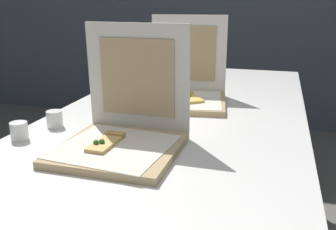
{
  "coord_description": "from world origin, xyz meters",
  "views": [
    {
      "loc": [
        0.35,
        -0.71,
        1.18
      ],
      "look_at": [
        0.02,
        0.43,
        0.81
      ],
      "focal_mm": 41.05,
      "sensor_mm": 36.0,
      "label": 1
    }
  ],
  "objects_px": {
    "pizza_box_front": "(123,132)",
    "pizza_box_middle": "(186,90)",
    "table": "(175,130)",
    "cup_white_near_center": "(55,119)",
    "cup_white_near_left": "(19,131)",
    "cup_white_far": "(143,85)"
  },
  "relations": [
    {
      "from": "table",
      "to": "pizza_box_middle",
      "type": "relative_size",
      "value": 5.4
    },
    {
      "from": "pizza_box_front",
      "to": "cup_white_near_center",
      "type": "distance_m",
      "value": 0.32
    },
    {
      "from": "cup_white_far",
      "to": "cup_white_near_center",
      "type": "bearing_deg",
      "value": -100.99
    },
    {
      "from": "pizza_box_middle",
      "to": "cup_white_near_left",
      "type": "bearing_deg",
      "value": -132.34
    },
    {
      "from": "pizza_box_front",
      "to": "cup_white_near_left",
      "type": "bearing_deg",
      "value": -175.97
    },
    {
      "from": "cup_white_near_left",
      "to": "pizza_box_front",
      "type": "bearing_deg",
      "value": 3.44
    },
    {
      "from": "pizza_box_middle",
      "to": "cup_white_far",
      "type": "height_order",
      "value": "pizza_box_middle"
    },
    {
      "from": "cup_white_near_center",
      "to": "pizza_box_middle",
      "type": "bearing_deg",
      "value": 51.27
    },
    {
      "from": "cup_white_far",
      "to": "cup_white_near_center",
      "type": "height_order",
      "value": "same"
    },
    {
      "from": "cup_white_far",
      "to": "cup_white_near_left",
      "type": "bearing_deg",
      "value": -101.83
    },
    {
      "from": "pizza_box_front",
      "to": "cup_white_near_center",
      "type": "relative_size",
      "value": 6.28
    },
    {
      "from": "pizza_box_front",
      "to": "cup_white_far",
      "type": "distance_m",
      "value": 0.73
    },
    {
      "from": "table",
      "to": "cup_white_far",
      "type": "relative_size",
      "value": 38.21
    },
    {
      "from": "table",
      "to": "cup_white_near_center",
      "type": "height_order",
      "value": "cup_white_near_center"
    },
    {
      "from": "pizza_box_middle",
      "to": "table",
      "type": "bearing_deg",
      "value": -94.58
    },
    {
      "from": "cup_white_near_left",
      "to": "pizza_box_middle",
      "type": "bearing_deg",
      "value": 56.0
    },
    {
      "from": "pizza_box_front",
      "to": "pizza_box_middle",
      "type": "bearing_deg",
      "value": 85.21
    },
    {
      "from": "pizza_box_middle",
      "to": "cup_white_far",
      "type": "distance_m",
      "value": 0.28
    },
    {
      "from": "pizza_box_front",
      "to": "cup_white_near_center",
      "type": "xyz_separation_m",
      "value": [
        -0.3,
        0.12,
        -0.02
      ]
    },
    {
      "from": "table",
      "to": "cup_white_near_center",
      "type": "distance_m",
      "value": 0.43
    },
    {
      "from": "cup_white_far",
      "to": "cup_white_near_left",
      "type": "relative_size",
      "value": 1.0
    },
    {
      "from": "pizza_box_front",
      "to": "pizza_box_middle",
      "type": "height_order",
      "value": "same"
    }
  ]
}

